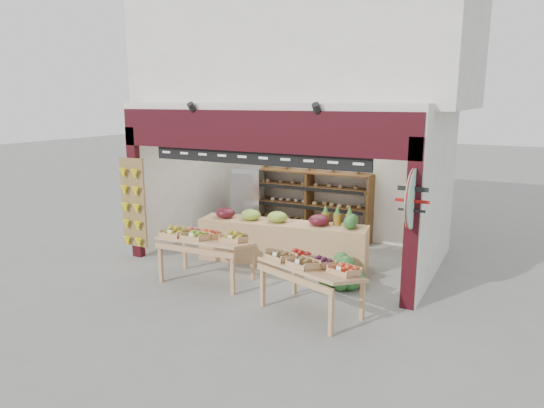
{
  "coord_description": "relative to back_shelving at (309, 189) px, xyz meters",
  "views": [
    {
      "loc": [
        4.16,
        -8.26,
        3.16
      ],
      "look_at": [
        -0.08,
        -0.2,
        1.21
      ],
      "focal_mm": 32.0,
      "sensor_mm": 36.0,
      "label": 1
    }
  ],
  "objects": [
    {
      "name": "ground",
      "position": [
        0.23,
        -1.96,
        -1.14
      ],
      "size": [
        60.0,
        60.0,
        0.0
      ],
      "primitive_type": "plane",
      "color": "slate",
      "rests_on": "ground"
    },
    {
      "name": "watermelon_pile",
      "position": [
        1.78,
        -2.62,
        -0.94
      ],
      "size": [
        0.76,
        0.71,
        0.54
      ],
      "color": "#1A4F20",
      "rests_on": "ground"
    },
    {
      "name": "gift_sign",
      "position": [
        2.98,
        -3.1,
        0.61
      ],
      "size": [
        0.04,
        0.93,
        0.92
      ],
      "color": "#ABD7C0",
      "rests_on": "ground"
    },
    {
      "name": "refrigerator",
      "position": [
        -1.32,
        -0.53,
        -0.32
      ],
      "size": [
        0.78,
        0.78,
        1.63
      ],
      "primitive_type": "cube",
      "rotation": [
        0.0,
        0.0,
        0.28
      ],
      "color": "silver",
      "rests_on": "ground"
    },
    {
      "name": "mid_counter",
      "position": [
        0.28,
        -2.02,
        -0.68
      ],
      "size": [
        3.39,
        1.17,
        1.05
      ],
      "color": "tan",
      "rests_on": "ground"
    },
    {
      "name": "display_table_left",
      "position": [
        -0.56,
        -3.49,
        -0.37
      ],
      "size": [
        1.61,
        0.98,
        1.0
      ],
      "color": "tan",
      "rests_on": "ground"
    },
    {
      "name": "banana_board",
      "position": [
        -2.5,
        -3.13,
        -0.02
      ],
      "size": [
        0.6,
        0.15,
        1.8
      ],
      "color": "olive",
      "rests_on": "ground"
    },
    {
      "name": "shop_structure",
      "position": [
        0.23,
        -0.34,
        2.78
      ],
      "size": [
        6.36,
        5.12,
        5.4
      ],
      "color": "white",
      "rests_on": "ground"
    },
    {
      "name": "display_table_right",
      "position": [
        1.67,
        -3.84,
        -0.4
      ],
      "size": [
        1.67,
        1.25,
        0.96
      ],
      "color": "tan",
      "rests_on": "ground"
    },
    {
      "name": "cardboard_stack",
      "position": [
        -0.75,
        -1.43,
        -0.88
      ],
      "size": [
        1.01,
        0.73,
        0.7
      ],
      "color": "beige",
      "rests_on": "ground"
    },
    {
      "name": "back_shelving",
      "position": [
        0.0,
        0.0,
        0.0
      ],
      "size": [
        2.95,
        0.48,
        1.83
      ],
      "color": "brown",
      "rests_on": "ground"
    }
  ]
}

